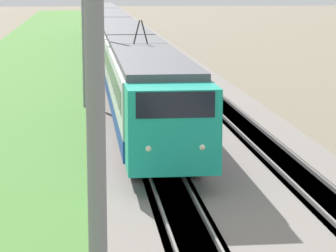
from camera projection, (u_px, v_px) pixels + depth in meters
ballast_main at (121, 76)px, 54.88m from camera, size 240.00×4.40×0.30m
ballast_adjacent at (184, 75)px, 55.35m from camera, size 240.00×4.40×0.30m
track_main at (121, 75)px, 54.88m from camera, size 240.00×1.57×0.45m
track_adjacent at (184, 75)px, 55.34m from camera, size 240.00×1.57×0.45m
grass_verge at (26, 78)px, 54.20m from camera, size 240.00×10.00×0.12m
passenger_train at (115, 36)px, 62.41m from camera, size 80.29×2.89×4.89m
catenary_mast_near at (103, 205)px, 9.14m from camera, size 0.22×2.56×7.95m
catenary_mast_mid at (85, 23)px, 40.77m from camera, size 0.22×2.56×8.63m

